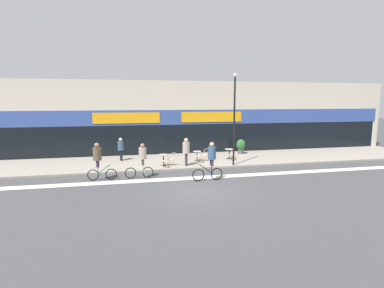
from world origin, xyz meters
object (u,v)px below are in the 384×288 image
(cafe_chair_0_near, at_px, (165,160))
(cafe_chair_2_near, at_px, (232,153))
(cafe_chair_0_side, at_px, (173,158))
(lamp_post, at_px, (234,114))
(bistro_table_2, at_px, (229,152))
(bistro_table_1, at_px, (197,154))
(planter_pot, at_px, (241,146))
(cyclist_1, at_px, (98,158))
(cafe_chair_1_near, at_px, (199,156))
(pedestrian_near_end, at_px, (186,149))
(cyclist_0, at_px, (142,158))
(pedestrian_far_end, at_px, (121,147))
(cyclist_2, at_px, (211,158))
(cafe_chair_1_side, at_px, (205,154))
(bistro_table_0, at_px, (164,158))

(cafe_chair_0_near, height_order, cafe_chair_2_near, same)
(cafe_chair_0_side, distance_m, lamp_post, 5.09)
(bistro_table_2, distance_m, cafe_chair_0_side, 4.73)
(bistro_table_1, distance_m, planter_pot, 4.80)
(cafe_chair_2_near, height_order, cyclist_1, cyclist_1)
(bistro_table_1, relative_size, cafe_chair_1_near, 0.80)
(cafe_chair_2_near, distance_m, planter_pot, 3.05)
(bistro_table_1, xyz_separation_m, pedestrian_near_end, (-1.07, -1.32, 0.60))
(cafe_chair_0_near, xyz_separation_m, lamp_post, (4.72, -0.07, 2.97))
(cyclist_0, bearing_deg, pedestrian_far_end, -73.89)
(cyclist_2, bearing_deg, cafe_chair_1_side, -104.36)
(lamp_post, bearing_deg, pedestrian_near_end, 171.92)
(cyclist_2, bearing_deg, pedestrian_far_end, -54.09)
(pedestrian_far_end, bearing_deg, bistro_table_1, 150.66)
(cafe_chair_0_near, height_order, cyclist_1, cyclist_1)
(planter_pot, bearing_deg, cyclist_0, -145.48)
(bistro_table_2, distance_m, cafe_chair_1_side, 1.97)
(cafe_chair_2_near, bearing_deg, lamp_post, 155.41)
(cafe_chair_1_side, height_order, cafe_chair_2_near, same)
(cyclist_1, distance_m, pedestrian_far_end, 5.03)
(bistro_table_0, bearing_deg, cyclist_1, -148.26)
(cafe_chair_0_side, relative_size, pedestrian_near_end, 0.48)
(cafe_chair_1_near, xyz_separation_m, planter_pot, (4.24, 2.87, 0.14))
(cafe_chair_0_side, xyz_separation_m, cafe_chair_1_near, (1.95, 0.45, 0.00))
(pedestrian_far_end, bearing_deg, lamp_post, 142.21)
(cafe_chair_2_near, distance_m, pedestrian_far_end, 8.17)
(planter_pot, height_order, cyclist_2, cyclist_2)
(bistro_table_2, relative_size, lamp_post, 0.12)
(cafe_chair_1_near, bearing_deg, bistro_table_0, 94.13)
(bistro_table_1, bearing_deg, cyclist_0, -139.54)
(cafe_chair_0_side, bearing_deg, cyclist_2, 111.75)
(cafe_chair_0_near, distance_m, planter_pot, 7.88)
(cafe_chair_0_near, relative_size, cyclist_0, 0.44)
(cafe_chair_1_near, distance_m, planter_pot, 5.12)
(planter_pot, bearing_deg, lamp_post, -117.75)
(bistro_table_2, height_order, cafe_chair_0_side, cafe_chair_0_side)
(lamp_post, xyz_separation_m, pedestrian_near_end, (-3.20, 0.45, -2.38))
(cyclist_1, bearing_deg, bistro_table_0, 33.81)
(lamp_post, xyz_separation_m, cyclist_0, (-6.26, -1.74, -2.41))
(cyclist_0, bearing_deg, cafe_chair_1_side, -142.04)
(cafe_chair_0_side, bearing_deg, pedestrian_near_end, 163.64)
(lamp_post, bearing_deg, cafe_chair_2_near, 72.94)
(cyclist_2, relative_size, pedestrian_far_end, 1.31)
(cyclist_0, relative_size, cyclist_1, 0.95)
(cafe_chair_1_near, relative_size, cyclist_2, 0.41)
(bistro_table_0, xyz_separation_m, lamp_post, (4.71, -0.70, 2.94))
(planter_pot, distance_m, pedestrian_near_end, 6.41)
(cafe_chair_1_near, xyz_separation_m, cyclist_0, (-4.13, -2.89, 0.55))
(cyclist_0, bearing_deg, cafe_chair_0_near, -128.88)
(planter_pot, bearing_deg, cafe_chair_2_near, -123.06)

